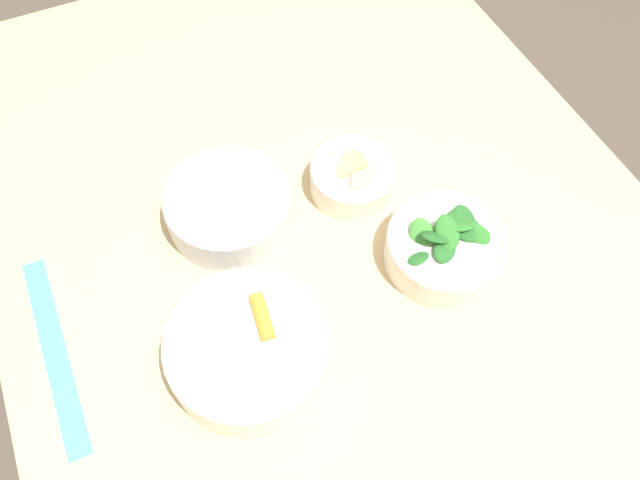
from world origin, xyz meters
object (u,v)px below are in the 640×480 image
bowl_greens (444,246)px  bowl_cookies (353,176)px  ruler (55,352)px  bowl_beans_hotdog (229,207)px  bowl_carrots (248,348)px

bowl_greens → bowl_cookies: bowl_greens is taller
ruler → bowl_beans_hotdog: bearing=-69.9°
bowl_greens → bowl_cookies: (0.16, 0.06, -0.00)m
bowl_carrots → bowl_beans_hotdog: bearing=-13.9°
ruler → bowl_cookies: bearing=-80.5°
bowl_greens → bowl_beans_hotdog: (0.18, 0.23, -0.00)m
bowl_beans_hotdog → ruler: (-0.10, 0.27, -0.03)m
bowl_beans_hotdog → ruler: bearing=110.1°
bowl_cookies → ruler: size_ratio=0.44×
bowl_greens → bowl_beans_hotdog: size_ratio=0.90×
bowl_beans_hotdog → bowl_carrots: bearing=166.1°
bowl_cookies → ruler: bearing=99.5°
bowl_beans_hotdog → bowl_cookies: 0.18m
bowl_greens → bowl_carrots: bearing=95.2°
bowl_carrots → bowl_beans_hotdog: 0.21m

